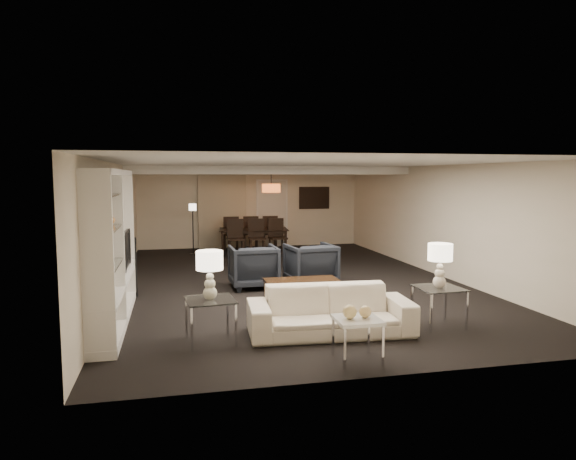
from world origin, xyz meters
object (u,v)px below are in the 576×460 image
(chair_nr, at_px, (278,237))
(floor_lamp, at_px, (193,229))
(marble_table, at_px, (357,339))
(chair_fl, at_px, (231,233))
(armchair_right, at_px, (311,264))
(vase_blue, at_px, (105,260))
(side_table_right, at_px, (439,307))
(chair_nm, at_px, (257,238))
(armchair_left, at_px, (253,266))
(pendant_light, at_px, (271,188))
(chair_nl, at_px, (236,238))
(side_table_left, at_px, (211,321))
(television, at_px, (120,250))
(floor_speaker, at_px, (133,267))
(table_lamp_right, at_px, (440,266))
(table_lamp_left, at_px, (210,275))
(sofa, at_px, (330,311))
(chair_fr, at_px, (269,232))
(coffee_table, at_px, (303,293))
(dining_table, at_px, (254,241))
(vase_amber, at_px, (109,219))
(chair_fm, at_px, (250,233))

(chair_nr, relative_size, floor_lamp, 0.71)
(marble_table, relative_size, chair_fl, 0.51)
(armchair_right, bearing_deg, vase_blue, 33.23)
(side_table_right, height_order, chair_nm, chair_nm)
(armchair_left, bearing_deg, pendant_light, -107.19)
(side_table_right, bearing_deg, chair_nl, 106.31)
(floor_lamp, bearing_deg, side_table_left, -90.58)
(pendant_light, height_order, armchair_left, pendant_light)
(chair_nm, height_order, chair_fl, same)
(television, height_order, chair_nm, television)
(side_table_right, distance_m, floor_speaker, 5.52)
(chair_nm, height_order, chair_nr, same)
(pendant_light, distance_m, side_table_left, 7.86)
(table_lamp_right, relative_size, chair_fl, 0.63)
(side_table_right, bearing_deg, armchair_left, 124.88)
(armchair_left, bearing_deg, chair_fl, -92.90)
(armchair_left, bearing_deg, marble_table, 96.33)
(table_lamp_left, bearing_deg, vase_blue, 169.39)
(armchair_left, bearing_deg, chair_nl, -93.36)
(armchair_left, distance_m, armchair_right, 1.20)
(armchair_left, bearing_deg, sofa, 98.87)
(chair_fr, bearing_deg, chair_fl, 3.78)
(chair_fr, distance_m, floor_lamp, 2.44)
(pendant_light, relative_size, marble_table, 0.97)
(vase_blue, bearing_deg, chair_nl, 69.95)
(coffee_table, relative_size, table_lamp_left, 1.94)
(table_lamp_right, height_order, dining_table, table_lamp_right)
(vase_amber, distance_m, chair_fl, 8.25)
(television, bearing_deg, side_table_right, -111.69)
(chair_fr, bearing_deg, chair_nm, 69.01)
(armchair_left, height_order, armchair_right, same)
(sofa, bearing_deg, chair_nl, 97.37)
(side_table_right, relative_size, floor_speaker, 0.57)
(armchair_left, distance_m, floor_speaker, 2.33)
(television, bearing_deg, table_lamp_right, -111.69)
(table_lamp_left, distance_m, floor_speaker, 3.27)
(marble_table, xyz_separation_m, chair_fl, (-0.46, 9.79, 0.26))
(side_table_left, height_order, chair_nm, chair_nm)
(vase_amber, xyz_separation_m, chair_fr, (3.80, 7.75, -1.12))
(vase_amber, height_order, chair_nl, vase_amber)
(pendant_light, relative_size, television, 0.50)
(sofa, xyz_separation_m, floor_speaker, (-2.91, 3.01, 0.22))
(armchair_right, bearing_deg, chair_fm, -91.56)
(marble_table, distance_m, floor_speaker, 5.05)
(chair_nm, xyz_separation_m, chair_fm, (0.00, 1.30, 0.00))
(side_table_left, relative_size, vase_blue, 4.03)
(chair_nl, height_order, chair_fl, same)
(chair_nl, bearing_deg, floor_speaker, -118.48)
(table_lamp_right, distance_m, chair_fl, 8.96)
(coffee_table, bearing_deg, dining_table, 88.78)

